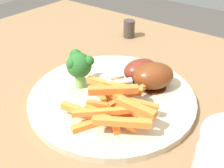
{
  "coord_description": "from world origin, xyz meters",
  "views": [
    {
      "loc": [
        -0.28,
        0.34,
        1.02
      ],
      "look_at": [
        -0.05,
        0.04,
        0.77
      ],
      "focal_mm": 41.66,
      "sensor_mm": 36.0,
      "label": 1
    }
  ],
  "objects_px": {
    "dining_table": "(105,127)",
    "chicken_drumstick_far": "(138,71)",
    "pepper_shaker": "(129,29)",
    "chicken_drumstick_near": "(151,77)",
    "carrot_fries_pile": "(116,104)",
    "dinner_plate": "(112,96)",
    "broccoli_floret_front": "(79,65)"
  },
  "relations": [
    {
      "from": "chicken_drumstick_far",
      "to": "carrot_fries_pile",
      "type": "bearing_deg",
      "value": 103.64
    },
    {
      "from": "chicken_drumstick_near",
      "to": "chicken_drumstick_far",
      "type": "relative_size",
      "value": 1.06
    },
    {
      "from": "dining_table",
      "to": "pepper_shaker",
      "type": "bearing_deg",
      "value": -68.08
    },
    {
      "from": "dining_table",
      "to": "pepper_shaker",
      "type": "distance_m",
      "value": 0.27
    },
    {
      "from": "carrot_fries_pile",
      "to": "chicken_drumstick_far",
      "type": "distance_m",
      "value": 0.11
    },
    {
      "from": "pepper_shaker",
      "to": "broccoli_floret_front",
      "type": "bearing_deg",
      "value": 105.64
    },
    {
      "from": "carrot_fries_pile",
      "to": "chicken_drumstick_near",
      "type": "distance_m",
      "value": 0.1
    },
    {
      "from": "carrot_fries_pile",
      "to": "chicken_drumstick_near",
      "type": "bearing_deg",
      "value": -93.78
    },
    {
      "from": "dining_table",
      "to": "chicken_drumstick_far",
      "type": "height_order",
      "value": "chicken_drumstick_far"
    },
    {
      "from": "broccoli_floret_front",
      "to": "dining_table",
      "type": "bearing_deg",
      "value": -100.54
    },
    {
      "from": "dinner_plate",
      "to": "chicken_drumstick_far",
      "type": "height_order",
      "value": "chicken_drumstick_far"
    },
    {
      "from": "broccoli_floret_front",
      "to": "chicken_drumstick_near",
      "type": "relative_size",
      "value": 0.54
    },
    {
      "from": "dining_table",
      "to": "carrot_fries_pile",
      "type": "height_order",
      "value": "carrot_fries_pile"
    },
    {
      "from": "dinner_plate",
      "to": "pepper_shaker",
      "type": "relative_size",
      "value": 6.45
    },
    {
      "from": "dinner_plate",
      "to": "dining_table",
      "type": "bearing_deg",
      "value": -37.55
    },
    {
      "from": "pepper_shaker",
      "to": "carrot_fries_pile",
      "type": "bearing_deg",
      "value": 120.89
    },
    {
      "from": "dinner_plate",
      "to": "carrot_fries_pile",
      "type": "relative_size",
      "value": 1.87
    },
    {
      "from": "dinner_plate",
      "to": "carrot_fries_pile",
      "type": "height_order",
      "value": "carrot_fries_pile"
    },
    {
      "from": "pepper_shaker",
      "to": "chicken_drumstick_near",
      "type": "bearing_deg",
      "value": 133.16
    },
    {
      "from": "carrot_fries_pile",
      "to": "chicken_drumstick_far",
      "type": "height_order",
      "value": "carrot_fries_pile"
    },
    {
      "from": "dinner_plate",
      "to": "pepper_shaker",
      "type": "bearing_deg",
      "value": -61.54
    },
    {
      "from": "carrot_fries_pile",
      "to": "chicken_drumstick_far",
      "type": "relative_size",
      "value": 1.34
    },
    {
      "from": "carrot_fries_pile",
      "to": "pepper_shaker",
      "type": "relative_size",
      "value": 3.45
    },
    {
      "from": "dinner_plate",
      "to": "chicken_drumstick_far",
      "type": "relative_size",
      "value": 2.51
    },
    {
      "from": "chicken_drumstick_far",
      "to": "pepper_shaker",
      "type": "distance_m",
      "value": 0.23
    },
    {
      "from": "broccoli_floret_front",
      "to": "chicken_drumstick_far",
      "type": "xyz_separation_m",
      "value": [
        -0.07,
        -0.08,
        -0.02
      ]
    },
    {
      "from": "dinner_plate",
      "to": "carrot_fries_pile",
      "type": "distance_m",
      "value": 0.06
    },
    {
      "from": "chicken_drumstick_near",
      "to": "chicken_drumstick_far",
      "type": "bearing_deg",
      "value": -13.54
    },
    {
      "from": "chicken_drumstick_near",
      "to": "dining_table",
      "type": "bearing_deg",
      "value": 11.77
    },
    {
      "from": "dinner_plate",
      "to": "chicken_drumstick_near",
      "type": "distance_m",
      "value": 0.08
    },
    {
      "from": "chicken_drumstick_far",
      "to": "broccoli_floret_front",
      "type": "bearing_deg",
      "value": 48.72
    },
    {
      "from": "dining_table",
      "to": "dinner_plate",
      "type": "distance_m",
      "value": 0.15
    }
  ]
}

